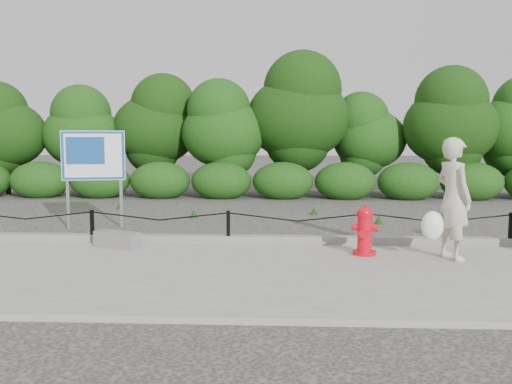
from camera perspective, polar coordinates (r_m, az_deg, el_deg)
The scene contains 9 objects.
ground at distance 9.88m, azimuth -2.92°, elevation -5.89°, with size 90.00×90.00×0.00m, color #2D2B28.
sidewalk at distance 7.93m, azimuth -4.36°, elevation -8.57°, with size 14.00×4.00×0.08m, color gray.
curb at distance 9.90m, azimuth -2.90°, elevation -4.98°, with size 14.00×0.22×0.14m, color slate.
chain_barrier at distance 9.80m, azimuth -2.94°, elevation -3.27°, with size 10.06×0.06×0.60m.
treeline at distance 18.57m, azimuth 1.53°, elevation 7.23°, with size 20.15×3.44×4.75m.
fire_hydrant at distance 9.05m, azimuth 11.37°, elevation -4.05°, with size 0.46×0.48×0.82m.
pedestrian at distance 9.05m, azimuth 19.92°, elevation -0.82°, with size 0.87×0.82×1.92m.
concrete_block at distance 9.81m, azimuth -14.36°, elevation -4.87°, with size 0.85×0.30×0.27m, color slate.
advertising_sign at distance 12.20m, azimuth -16.76°, elevation 3.25°, with size 1.30×0.39×2.13m.
Camera 1 is at (0.96, -9.62, 2.03)m, focal length 38.00 mm.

